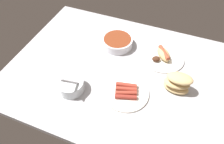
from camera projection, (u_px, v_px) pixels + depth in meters
The scene contains 6 objects.
ground_plane at pixel (119, 72), 115.71cm from camera, with size 120.00×90.00×3.00cm, color #B2B2B7.
bowl_chili at pixel (117, 42), 125.64cm from camera, with size 18.21×18.21×5.39cm.
plate_hotdog_assembled at pixel (163, 56), 119.49cm from camera, with size 24.27×24.27×5.61cm.
bread_stack at pixel (178, 83), 102.11cm from camera, with size 13.83×9.33×10.80cm.
plate_sausages at pixel (126, 92), 103.94cm from camera, with size 22.73×22.73×3.18cm.
bowl_coleslaw at pixel (71, 85), 103.66cm from camera, with size 13.07×13.29×15.34cm.
Camera 1 is at (24.20, -71.72, 86.11)cm, focal length 33.68 mm.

